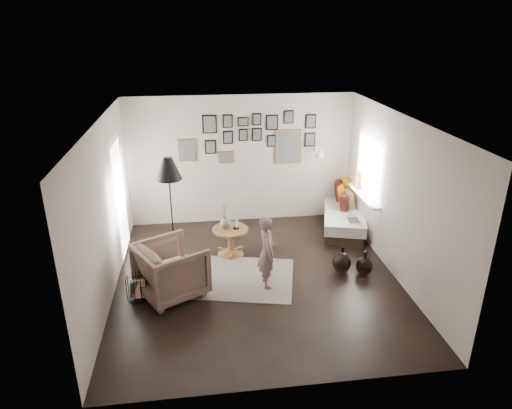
{
  "coord_description": "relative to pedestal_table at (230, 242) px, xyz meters",
  "views": [
    {
      "loc": [
        -0.88,
        -6.38,
        3.92
      ],
      "look_at": [
        0.05,
        0.5,
        1.1
      ],
      "focal_mm": 32.0,
      "sensor_mm": 36.0,
      "label": 1
    }
  ],
  "objects": [
    {
      "name": "wall_left",
      "position": [
        -1.89,
        -0.9,
        1.07
      ],
      "size": [
        0.0,
        4.8,
        4.8
      ],
      "primitive_type": "plane",
      "rotation": [
        1.57,
        0.0,
        1.57
      ],
      "color": "#A89D93",
      "rests_on": "ground"
    },
    {
      "name": "demijohn_large",
      "position": [
        1.78,
        -0.88,
        -0.05
      ],
      "size": [
        0.31,
        0.31,
        0.47
      ],
      "color": "black",
      "rests_on": "ground"
    },
    {
      "name": "child",
      "position": [
        0.48,
        -1.11,
        0.36
      ],
      "size": [
        0.32,
        0.45,
        1.18
      ],
      "primitive_type": "imported",
      "rotation": [
        0.0,
        0.0,
        1.65
      ],
      "color": "#6E5856",
      "rests_on": "ground"
    },
    {
      "name": "wall_sconce",
      "position": [
        1.91,
        1.24,
        1.23
      ],
      "size": [
        0.18,
        0.36,
        0.16
      ],
      "color": "white",
      "rests_on": "wall_back"
    },
    {
      "name": "daybed",
      "position": [
        2.36,
        0.9,
        0.05
      ],
      "size": [
        1.22,
        1.9,
        0.87
      ],
      "rotation": [
        0.0,
        0.0,
        -0.28
      ],
      "color": "black",
      "rests_on": "ground"
    },
    {
      "name": "wall_right",
      "position": [
        2.61,
        -0.9,
        1.07
      ],
      "size": [
        0.0,
        4.8,
        4.8
      ],
      "primitive_type": "plane",
      "rotation": [
        1.57,
        0.0,
        -1.57
      ],
      "color": "#A89D93",
      "rests_on": "ground"
    },
    {
      "name": "armchair_cushion",
      "position": [
        -0.96,
        -1.11,
        0.25
      ],
      "size": [
        0.52,
        0.52,
        0.17
      ],
      "primitive_type": "cube",
      "rotation": [
        -0.21,
        0.0,
        0.47
      ],
      "color": "white",
      "rests_on": "armchair"
    },
    {
      "name": "pedestal_table",
      "position": [
        0.0,
        0.0,
        0.0
      ],
      "size": [
        0.64,
        0.64,
        0.5
      ],
      "rotation": [
        0.0,
        0.0,
        0.19
      ],
      "color": "brown",
      "rests_on": "ground"
    },
    {
      "name": "window_right",
      "position": [
        2.53,
        0.45,
        0.7
      ],
      "size": [
        0.15,
        1.32,
        1.3
      ],
      "color": "white",
      "rests_on": "wall_right"
    },
    {
      "name": "magazine_on_daybed",
      "position": [
        2.36,
        0.27,
        0.17
      ],
      "size": [
        0.22,
        0.29,
        0.01
      ],
      "primitive_type": "cube",
      "rotation": [
        0.0,
        0.0,
        -0.1
      ],
      "color": "black",
      "rests_on": "daybed"
    },
    {
      "name": "rug",
      "position": [
        -0.04,
        -0.82,
        -0.23
      ],
      "size": [
        2.23,
        1.79,
        0.01
      ],
      "primitive_type": "cube",
      "rotation": [
        0.0,
        0.0,
        -0.23
      ],
      "color": "beige",
      "rests_on": "ground"
    },
    {
      "name": "ground",
      "position": [
        0.36,
        -0.9,
        -0.23
      ],
      "size": [
        4.8,
        4.8,
        0.0
      ],
      "primitive_type": "plane",
      "color": "black",
      "rests_on": "ground"
    },
    {
      "name": "wall_back",
      "position": [
        0.36,
        1.5,
        1.07
      ],
      "size": [
        4.5,
        0.0,
        4.5
      ],
      "primitive_type": "plane",
      "rotation": [
        1.57,
        0.0,
        0.0
      ],
      "color": "#A89D93",
      "rests_on": "ground"
    },
    {
      "name": "gallery_wall",
      "position": [
        0.65,
        1.49,
        1.51
      ],
      "size": [
        2.74,
        0.03,
        1.08
      ],
      "color": "brown",
      "rests_on": "wall_back"
    },
    {
      "name": "magazine_basket",
      "position": [
        -1.51,
        -1.22,
        -0.04
      ],
      "size": [
        0.36,
        0.36,
        0.38
      ],
      "rotation": [
        0.0,
        0.0,
        0.18
      ],
      "color": "black",
      "rests_on": "ground"
    },
    {
      "name": "wall_front",
      "position": [
        0.36,
        -3.3,
        1.07
      ],
      "size": [
        4.5,
        0.0,
        4.5
      ],
      "primitive_type": "plane",
      "rotation": [
        -1.57,
        0.0,
        0.0
      ],
      "color": "#A89D93",
      "rests_on": "ground"
    },
    {
      "name": "armchair",
      "position": [
        -0.99,
        -1.16,
        0.19
      ],
      "size": [
        1.25,
        1.24,
        0.85
      ],
      "primitive_type": "imported",
      "rotation": [
        0.0,
        0.0,
        2.07
      ],
      "color": "brown",
      "rests_on": "ground"
    },
    {
      "name": "floor_lamp",
      "position": [
        -0.99,
        -0.03,
        1.36
      ],
      "size": [
        0.43,
        0.43,
        1.85
      ],
      "rotation": [
        0.0,
        0.0,
        0.41
      ],
      "color": "black",
      "rests_on": "ground"
    },
    {
      "name": "candles",
      "position": [
        0.11,
        0.0,
        0.38
      ],
      "size": [
        0.11,
        0.11,
        0.24
      ],
      "color": "black",
      "rests_on": "pedestal_table"
    },
    {
      "name": "vase",
      "position": [
        -0.08,
        0.02,
        0.41
      ],
      "size": [
        0.18,
        0.18,
        0.46
      ],
      "color": "black",
      "rests_on": "pedestal_table"
    },
    {
      "name": "ceiling",
      "position": [
        0.36,
        -0.9,
        2.37
      ],
      "size": [
        4.8,
        4.8,
        0.0
      ],
      "primitive_type": "plane",
      "rotation": [
        3.14,
        0.0,
        0.0
      ],
      "color": "white",
      "rests_on": "wall_back"
    },
    {
      "name": "door_left",
      "position": [
        -1.88,
        0.3,
        0.82
      ],
      "size": [
        0.0,
        2.14,
        2.14
      ],
      "color": "white",
      "rests_on": "wall_left"
    },
    {
      "name": "demijohn_small",
      "position": [
        2.13,
        -1.0,
        -0.07
      ],
      "size": [
        0.28,
        0.28,
        0.43
      ],
      "color": "black",
      "rests_on": "ground"
    }
  ]
}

